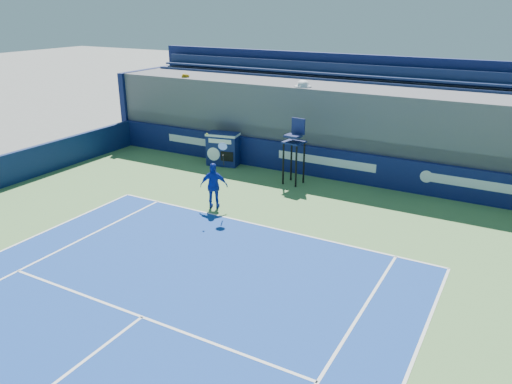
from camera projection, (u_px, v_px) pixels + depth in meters
The scene contains 5 objects.
back_hoarding at pixel (326, 163), 19.38m from camera, with size 20.40×0.21×1.20m.
match_clock at pixel (223, 148), 20.93m from camera, with size 1.43×0.96×1.40m.
umpire_chair at pixel (295, 145), 18.46m from camera, with size 0.78×0.78×2.48m.
tennis_player at pixel (214, 186), 16.43m from camera, with size 1.02×0.74×2.57m.
stadium_seating at pixel (346, 122), 20.63m from camera, with size 21.00×4.05×4.40m.
Camera 1 is at (6.65, -0.41, 6.39)m, focal length 35.00 mm.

